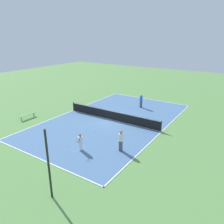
{
  "coord_description": "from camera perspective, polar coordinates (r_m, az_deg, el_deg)",
  "views": [
    {
      "loc": [
        -12.08,
        18.52,
        8.71
      ],
      "look_at": [
        0.0,
        0.0,
        0.9
      ],
      "focal_mm": 35.0,
      "sensor_mm": 36.0,
      "label": 1
    }
  ],
  "objects": [
    {
      "name": "tennis_ball_right_alley",
      "position": [
        27.36,
        6.64,
        0.88
      ],
      "size": [
        0.07,
        0.07,
        0.07
      ],
      "primitive_type": "sphere",
      "color": "#CCE033",
      "rests_on": "court_surface"
    },
    {
      "name": "tennis_ball_far_baseline",
      "position": [
        18.55,
        -11.52,
        -8.78
      ],
      "size": [
        0.07,
        0.07,
        0.07
      ],
      "primitive_type": "sphere",
      "color": "#CCE033",
      "rests_on": "court_surface"
    },
    {
      "name": "bench",
      "position": [
        25.83,
        -21.24,
        -0.7
      ],
      "size": [
        0.36,
        1.92,
        0.45
      ],
      "rotation": [
        0.0,
        0.0,
        1.57
      ],
      "color": "#4C8C4C",
      "rests_on": "ground_plane"
    },
    {
      "name": "tennis_ball_near_net",
      "position": [
        20.93,
        -4.45,
        -5.03
      ],
      "size": [
        0.07,
        0.07,
        0.07
      ],
      "primitive_type": "sphere",
      "color": "#CCE033",
      "rests_on": "court_surface"
    },
    {
      "name": "player_near_white",
      "position": [
        17.52,
        -8.29,
        -7.57
      ],
      "size": [
        0.75,
        0.98,
        1.4
      ],
      "rotation": [
        0.0,
        0.0,
        2.08
      ],
      "color": "white",
      "rests_on": "court_surface"
    },
    {
      "name": "ground_plane",
      "position": [
        23.77,
        0.0,
        -2.05
      ],
      "size": [
        80.0,
        80.0,
        0.0
      ],
      "primitive_type": "plane",
      "color": "#60934C"
    },
    {
      "name": "tennis_ball_midcourt",
      "position": [
        23.45,
        -6.41,
        -2.33
      ],
      "size": [
        0.07,
        0.07,
        0.07
      ],
      "primitive_type": "sphere",
      "color": "#CCE033",
      "rests_on": "court_surface"
    },
    {
      "name": "court_surface",
      "position": [
        23.76,
        0.0,
        -2.02
      ],
      "size": [
        11.46,
        19.35,
        0.02
      ],
      "color": "#4C729E",
      "rests_on": "ground_plane"
    },
    {
      "name": "tennis_net",
      "position": [
        23.57,
        0.0,
        -0.79
      ],
      "size": [
        11.26,
        0.1,
        1.05
      ],
      "color": "black",
      "rests_on": "court_surface"
    },
    {
      "name": "player_far_white",
      "position": [
        17.17,
        2.31,
        -7.13
      ],
      "size": [
        0.43,
        0.43,
        1.75
      ],
      "rotation": [
        0.0,
        0.0,
        3.35
      ],
      "color": "#4C4C51",
      "rests_on": "court_surface"
    },
    {
      "name": "player_near_blue",
      "position": [
        27.72,
        7.6,
        3.16
      ],
      "size": [
        0.49,
        0.49,
        1.73
      ],
      "rotation": [
        0.0,
        0.0,
        1.03
      ],
      "color": "#4C4C51",
      "rests_on": "court_surface"
    },
    {
      "name": "fence_post_back_left",
      "position": [
        12.55,
        -16.24,
        -13.16
      ],
      "size": [
        0.12,
        0.12,
        4.22
      ],
      "color": "black",
      "rests_on": "ground_plane"
    }
  ]
}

